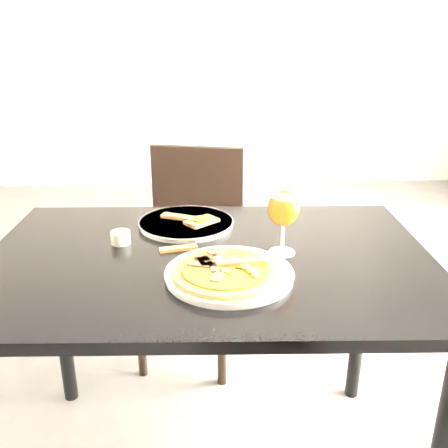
{
  "coord_description": "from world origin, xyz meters",
  "views": [
    {
      "loc": [
        0.11,
        -1.44,
        1.31
      ],
      "look_at": [
        0.18,
        -0.2,
        0.83
      ],
      "focal_mm": 40.0,
      "sensor_mm": 36.0,
      "label": 1
    }
  ],
  "objects": [
    {
      "name": "ground",
      "position": [
        0.0,
        0.0,
        0.0
      ],
      "size": [
        6.0,
        6.0,
        0.0
      ],
      "primitive_type": "plane",
      "color": "#505053",
      "rests_on": "ground"
    },
    {
      "name": "loose_crust",
      "position": [
        0.05,
        -0.18,
        0.75
      ],
      "size": [
        0.11,
        0.05,
        0.01
      ],
      "primitive_type": "cube",
      "rotation": [
        0.0,
        0.0,
        0.22
      ],
      "color": "#A45727",
      "rests_on": "dining_table"
    },
    {
      "name": "dining_table",
      "position": [
        0.13,
        -0.22,
        0.66
      ],
      "size": [
        1.23,
        0.84,
        0.75
      ],
      "rotation": [
        0.0,
        0.0,
        -0.03
      ],
      "color": "black",
      "rests_on": "ground"
    },
    {
      "name": "beer_glass",
      "position": [
        0.33,
        -0.21,
        0.88
      ],
      "size": [
        0.08,
        0.08,
        0.18
      ],
      "color": "#B8BCC2",
      "rests_on": "dining_table"
    },
    {
      "name": "pizza",
      "position": [
        0.17,
        -0.36,
        0.78
      ],
      "size": [
        0.26,
        0.26,
        0.03
      ],
      "rotation": [
        0.0,
        0.0,
        -0.21
      ],
      "color": "#A45727",
      "rests_on": "plate_main"
    },
    {
      "name": "chair_far",
      "position": [
        0.07,
        0.45,
        0.48
      ],
      "size": [
        0.48,
        0.48,
        0.88
      ],
      "rotation": [
        0.0,
        0.0,
        -0.22
      ],
      "color": "black",
      "rests_on": "ground"
    },
    {
      "name": "plate_second",
      "position": [
        0.07,
        0.0,
        0.76
      ],
      "size": [
        0.36,
        0.36,
        0.02
      ],
      "primitive_type": "cylinder",
      "rotation": [
        0.0,
        0.0,
        -0.31
      ],
      "color": "white",
      "rests_on": "dining_table"
    },
    {
      "name": "crust_scraps",
      "position": [
        0.09,
        -0.0,
        0.77
      ],
      "size": [
        0.19,
        0.13,
        0.01
      ],
      "rotation": [
        0.0,
        0.0,
        -0.0
      ],
      "color": "#A45727",
      "rests_on": "plate_second"
    },
    {
      "name": "sauce_cup",
      "position": [
        -0.11,
        -0.13,
        0.77
      ],
      "size": [
        0.05,
        0.05,
        0.04
      ],
      "color": "beige",
      "rests_on": "dining_table"
    },
    {
      "name": "plate_main",
      "position": [
        0.18,
        -0.35,
        0.76
      ],
      "size": [
        0.31,
        0.31,
        0.02
      ],
      "primitive_type": "cylinder",
      "rotation": [
        0.0,
        0.0,
        0.01
      ],
      "color": "white",
      "rests_on": "dining_table"
    }
  ]
}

